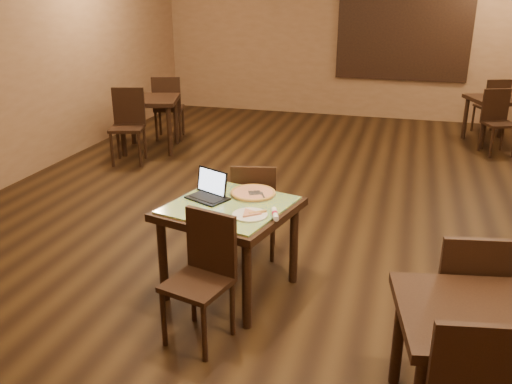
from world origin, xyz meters
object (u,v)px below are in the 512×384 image
(other_table_a_chair_near, at_px, (497,118))
(other_table_c_chair_far, at_px, (466,292))
(laptop, at_px, (210,190))
(other_table_b_chair_far, at_px, (168,104))
(chair_main_near, at_px, (204,270))
(other_table_b_chair_near, at_px, (128,121))
(other_table_c, at_px, (472,332))
(tiled_table, at_px, (230,216))
(chair_main_far, at_px, (254,205))
(other_table_a, at_px, (496,106))
(other_table_a_chair_far, at_px, (493,103))
(other_table_b, at_px, (149,107))
(pizza_pan, at_px, (253,194))

(other_table_a_chair_near, relative_size, other_table_c_chair_far, 0.98)
(laptop, height_order, other_table_b_chair_far, other_table_b_chair_far)
(other_table_a_chair_near, bearing_deg, chair_main_near, -135.97)
(chair_main_near, distance_m, other_table_c_chair_far, 1.72)
(other_table_b_chair_near, relative_size, other_table_c, 1.12)
(laptop, xyz_separation_m, other_table_c, (1.91, -1.12, -0.20))
(other_table_a_chair_near, relative_size, other_table_b_chair_far, 0.91)
(tiled_table, distance_m, other_table_b_chair_near, 3.88)
(tiled_table, xyz_separation_m, laptop, (-0.20, 0.10, 0.16))
(tiled_table, distance_m, laptop, 0.27)
(chair_main_near, height_order, other_table_b_chair_near, other_table_b_chair_near)
(chair_main_far, height_order, other_table_a, chair_main_far)
(chair_main_near, bearing_deg, chair_main_far, 104.28)
(chair_main_near, distance_m, other_table_a, 6.54)
(chair_main_far, bearing_deg, other_table_c, 123.46)
(tiled_table, xyz_separation_m, chair_main_near, (0.02, -0.62, -0.14))
(chair_main_near, height_order, other_table_a_chair_far, other_table_a_chair_far)
(chair_main_near, distance_m, other_table_b_chair_near, 4.38)
(laptop, distance_m, other_table_b, 4.15)
(chair_main_far, bearing_deg, other_table_b, -62.12)
(tiled_table, distance_m, other_table_c, 1.99)
(other_table_a_chair_far, bearing_deg, laptop, 43.18)
(tiled_table, xyz_separation_m, other_table_c, (1.71, -1.02, -0.04))
(other_table_c, relative_size, other_table_c_chair_far, 0.96)
(chair_main_far, bearing_deg, chair_main_near, 77.68)
(other_table_a, xyz_separation_m, other_table_c, (-0.84, -6.42, 0.01))
(other_table_b, bearing_deg, other_table_a_chair_near, -1.97)
(laptop, bearing_deg, other_table_c, -6.10)
(other_table_b, bearing_deg, tiled_table, -71.57)
(other_table_b, height_order, other_table_b_chair_near, other_table_b_chair_near)
(other_table_b_chair_near, distance_m, other_table_c, 5.80)
(pizza_pan, bearing_deg, other_table_b_chair_near, 133.97)
(tiled_table, height_order, other_table_b_chair_near, other_table_b_chair_near)
(other_table_c_chair_far, bearing_deg, pizza_pan, -34.05)
(other_table_a_chair_far, bearing_deg, other_table_c, 61.50)
(laptop, xyz_separation_m, other_table_a_chair_near, (2.72, 4.75, -0.29))
(pizza_pan, bearing_deg, tiled_table, -116.57)
(other_table_b, xyz_separation_m, other_table_b_chair_near, (-0.03, -0.60, -0.08))
(laptop, bearing_deg, other_table_b, 147.61)
(other_table_a_chair_far, bearing_deg, pizza_pan, 45.29)
(tiled_table, relative_size, other_table_c_chair_far, 1.16)
(pizza_pan, bearing_deg, other_table_c_chair_far, -23.57)
(chair_main_near, bearing_deg, other_table_a_chair_far, 82.85)
(tiled_table, distance_m, other_table_a, 5.98)
(tiled_table, xyz_separation_m, other_table_a, (2.55, 5.40, -0.06))
(other_table_a_chair_far, xyz_separation_m, other_table_b_chair_far, (-5.04, -1.79, 0.05))
(other_table_c, bearing_deg, other_table_b_chair_far, 118.29)
(laptop, bearing_deg, other_table_b_chair_near, 153.12)
(chair_main_far, bearing_deg, other_table_b_chair_far, -67.56)
(tiled_table, distance_m, pizza_pan, 0.29)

